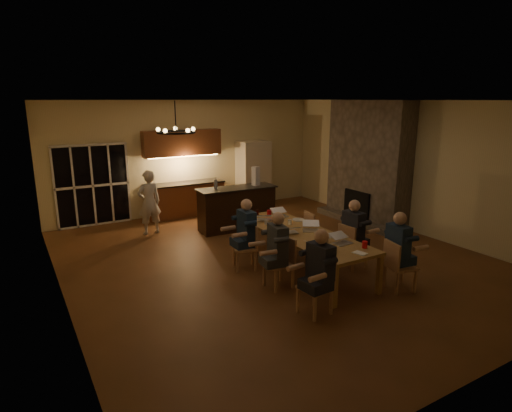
% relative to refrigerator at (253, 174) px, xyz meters
% --- Properties ---
extents(floor, '(9.00, 9.00, 0.00)m').
position_rel_refrigerator_xyz_m(floor, '(-1.90, -4.15, -1.00)').
color(floor, brown).
rests_on(floor, ground).
extents(back_wall, '(8.00, 0.04, 3.20)m').
position_rel_refrigerator_xyz_m(back_wall, '(-1.90, 0.37, 0.60)').
color(back_wall, beige).
rests_on(back_wall, ground).
extents(left_wall, '(0.04, 9.00, 3.20)m').
position_rel_refrigerator_xyz_m(left_wall, '(-5.92, -4.15, 0.60)').
color(left_wall, beige).
rests_on(left_wall, ground).
extents(right_wall, '(0.04, 9.00, 3.20)m').
position_rel_refrigerator_xyz_m(right_wall, '(2.12, -4.15, 0.60)').
color(right_wall, beige).
rests_on(right_wall, ground).
extents(ceiling, '(8.00, 9.00, 0.04)m').
position_rel_refrigerator_xyz_m(ceiling, '(-1.90, -4.15, 2.22)').
color(ceiling, white).
rests_on(ceiling, back_wall).
extents(french_doors, '(1.86, 0.08, 2.10)m').
position_rel_refrigerator_xyz_m(french_doors, '(-4.60, 0.32, 0.05)').
color(french_doors, black).
rests_on(french_doors, ground).
extents(fireplace, '(0.58, 2.50, 3.20)m').
position_rel_refrigerator_xyz_m(fireplace, '(1.80, -2.95, 0.60)').
color(fireplace, '#685B52').
rests_on(fireplace, ground).
extents(kitchenette, '(2.24, 0.68, 2.40)m').
position_rel_refrigerator_xyz_m(kitchenette, '(-2.20, 0.05, 0.20)').
color(kitchenette, brown).
rests_on(kitchenette, ground).
extents(refrigerator, '(0.90, 0.68, 2.00)m').
position_rel_refrigerator_xyz_m(refrigerator, '(0.00, 0.00, 0.00)').
color(refrigerator, beige).
rests_on(refrigerator, ground).
extents(dining_table, '(1.10, 3.26, 0.75)m').
position_rel_refrigerator_xyz_m(dining_table, '(-1.75, -4.83, -0.62)').
color(dining_table, '#B48048').
rests_on(dining_table, ground).
extents(bar_island, '(2.03, 0.78, 1.08)m').
position_rel_refrigerator_xyz_m(bar_island, '(-1.57, -1.87, -0.46)').
color(bar_island, black).
rests_on(bar_island, ground).
extents(chair_left_near, '(0.50, 0.50, 0.89)m').
position_rel_refrigerator_xyz_m(chair_left_near, '(-2.63, -6.40, -0.55)').
color(chair_left_near, tan).
rests_on(chair_left_near, ground).
extents(chair_left_mid, '(0.45, 0.45, 0.89)m').
position_rel_refrigerator_xyz_m(chair_left_mid, '(-2.58, -5.31, -0.55)').
color(chair_left_mid, tan).
rests_on(chair_left_mid, ground).
extents(chair_left_far, '(0.56, 0.56, 0.89)m').
position_rel_refrigerator_xyz_m(chair_left_far, '(-2.67, -4.27, -0.55)').
color(chair_left_far, tan).
rests_on(chair_left_far, ground).
extents(chair_right_near, '(0.53, 0.53, 0.89)m').
position_rel_refrigerator_xyz_m(chair_right_near, '(-0.84, -6.48, -0.55)').
color(chair_right_near, tan).
rests_on(chair_right_near, ground).
extents(chair_right_mid, '(0.46, 0.46, 0.89)m').
position_rel_refrigerator_xyz_m(chair_right_mid, '(-0.83, -5.31, -0.55)').
color(chair_right_mid, tan).
rests_on(chair_right_mid, ground).
extents(chair_right_far, '(0.51, 0.51, 0.89)m').
position_rel_refrigerator_xyz_m(chair_right_far, '(-0.86, -4.22, -0.55)').
color(chair_right_far, tan).
rests_on(chair_right_far, ground).
extents(person_left_near, '(0.65, 0.65, 1.38)m').
position_rel_refrigerator_xyz_m(person_left_near, '(-2.61, -6.48, -0.31)').
color(person_left_near, black).
rests_on(person_left_near, ground).
extents(person_right_near, '(0.67, 0.67, 1.38)m').
position_rel_refrigerator_xyz_m(person_right_near, '(-0.85, -6.39, -0.31)').
color(person_right_near, '#1D2C49').
rests_on(person_right_near, ground).
extents(person_left_mid, '(0.68, 0.68, 1.38)m').
position_rel_refrigerator_xyz_m(person_left_mid, '(-2.63, -5.34, -0.31)').
color(person_left_mid, '#393D43').
rests_on(person_left_mid, ground).
extents(person_right_mid, '(0.62, 0.62, 1.38)m').
position_rel_refrigerator_xyz_m(person_right_mid, '(-0.89, -5.34, -0.31)').
color(person_right_mid, black).
rests_on(person_right_mid, ground).
extents(person_left_far, '(0.61, 0.61, 1.38)m').
position_rel_refrigerator_xyz_m(person_left_far, '(-2.61, -4.23, -0.31)').
color(person_left_far, '#1D2C49').
rests_on(person_left_far, ground).
extents(standing_person, '(0.59, 0.41, 1.57)m').
position_rel_refrigerator_xyz_m(standing_person, '(-3.58, -1.12, -0.21)').
color(standing_person, silver).
rests_on(standing_person, ground).
extents(chandelier, '(0.56, 0.56, 0.03)m').
position_rel_refrigerator_xyz_m(chandelier, '(-4.27, -5.10, 1.75)').
color(chandelier, black).
rests_on(chandelier, ceiling).
extents(laptop_a, '(0.35, 0.31, 0.23)m').
position_rel_refrigerator_xyz_m(laptop_a, '(-2.02, -5.81, -0.14)').
color(laptop_a, silver).
rests_on(laptop_a, dining_table).
extents(laptop_b, '(0.33, 0.29, 0.23)m').
position_rel_refrigerator_xyz_m(laptop_b, '(-1.53, -5.75, -0.14)').
color(laptop_b, silver).
rests_on(laptop_b, dining_table).
extents(laptop_c, '(0.38, 0.36, 0.23)m').
position_rel_refrigerator_xyz_m(laptop_c, '(-1.98, -4.75, -0.14)').
color(laptop_c, silver).
rests_on(laptop_c, dining_table).
extents(laptop_d, '(0.42, 0.41, 0.23)m').
position_rel_refrigerator_xyz_m(laptop_d, '(-1.54, -4.87, -0.14)').
color(laptop_d, silver).
rests_on(laptop_d, dining_table).
extents(laptop_e, '(0.41, 0.39, 0.23)m').
position_rel_refrigerator_xyz_m(laptop_e, '(-1.92, -3.76, -0.14)').
color(laptop_e, silver).
rests_on(laptop_e, dining_table).
extents(laptop_f, '(0.35, 0.32, 0.23)m').
position_rel_refrigerator_xyz_m(laptop_f, '(-1.48, -3.72, -0.14)').
color(laptop_f, silver).
rests_on(laptop_f, dining_table).
extents(mug_front, '(0.07, 0.07, 0.10)m').
position_rel_refrigerator_xyz_m(mug_front, '(-1.74, -5.29, -0.20)').
color(mug_front, white).
rests_on(mug_front, dining_table).
extents(mug_mid, '(0.08, 0.08, 0.10)m').
position_rel_refrigerator_xyz_m(mug_mid, '(-1.64, -4.30, -0.20)').
color(mug_mid, white).
rests_on(mug_mid, dining_table).
extents(mug_back, '(0.08, 0.08, 0.10)m').
position_rel_refrigerator_xyz_m(mug_back, '(-2.05, -4.06, -0.20)').
color(mug_back, white).
rests_on(mug_back, dining_table).
extents(redcup_near, '(0.09, 0.09, 0.12)m').
position_rel_refrigerator_xyz_m(redcup_near, '(-1.35, -6.11, -0.19)').
color(redcup_near, red).
rests_on(redcup_near, dining_table).
extents(redcup_mid, '(0.10, 0.10, 0.12)m').
position_rel_refrigerator_xyz_m(redcup_mid, '(-2.21, -4.45, -0.19)').
color(redcup_mid, red).
rests_on(redcup_mid, dining_table).
extents(redcup_far, '(0.10, 0.10, 0.12)m').
position_rel_refrigerator_xyz_m(redcup_far, '(-1.63, -3.51, -0.19)').
color(redcup_far, red).
rests_on(redcup_far, dining_table).
extents(can_silver, '(0.07, 0.07, 0.12)m').
position_rel_refrigerator_xyz_m(can_silver, '(-1.72, -5.55, -0.19)').
color(can_silver, '#B2B2B7').
rests_on(can_silver, dining_table).
extents(can_cola, '(0.06, 0.06, 0.12)m').
position_rel_refrigerator_xyz_m(can_cola, '(-1.85, -3.36, -0.19)').
color(can_cola, '#3F0F0C').
rests_on(can_cola, dining_table).
extents(can_right, '(0.06, 0.06, 0.12)m').
position_rel_refrigerator_xyz_m(can_right, '(-1.40, -4.52, -0.19)').
color(can_right, '#B2B2B7').
rests_on(can_right, dining_table).
extents(plate_near, '(0.26, 0.26, 0.02)m').
position_rel_refrigerator_xyz_m(plate_near, '(-1.46, -5.30, -0.24)').
color(plate_near, white).
rests_on(plate_near, dining_table).
extents(plate_left, '(0.28, 0.28, 0.02)m').
position_rel_refrigerator_xyz_m(plate_left, '(-2.09, -5.77, -0.24)').
color(plate_left, white).
rests_on(plate_left, dining_table).
extents(plate_far, '(0.26, 0.26, 0.02)m').
position_rel_refrigerator_xyz_m(plate_far, '(-1.30, -4.13, -0.24)').
color(plate_far, white).
rests_on(plate_far, dining_table).
extents(notepad, '(0.20, 0.25, 0.01)m').
position_rel_refrigerator_xyz_m(notepad, '(-1.61, -6.27, -0.24)').
color(notepad, white).
rests_on(notepad, dining_table).
extents(bar_bottle, '(0.08, 0.08, 0.24)m').
position_rel_refrigerator_xyz_m(bar_bottle, '(-2.09, -1.77, 0.20)').
color(bar_bottle, '#99999E').
rests_on(bar_bottle, bar_island).
extents(bar_blender, '(0.19, 0.19, 0.48)m').
position_rel_refrigerator_xyz_m(bar_blender, '(-1.02, -1.88, 0.32)').
color(bar_blender, silver).
rests_on(bar_blender, bar_island).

